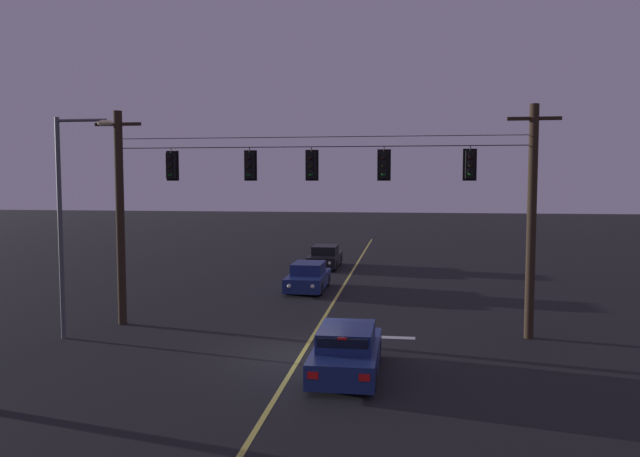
% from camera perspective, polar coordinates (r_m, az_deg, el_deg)
% --- Properties ---
extents(ground_plane, '(180.00, 180.00, 0.00)m').
position_cam_1_polar(ground_plane, '(19.72, -1.80, -11.75)').
color(ground_plane, black).
extents(lane_centre_stripe, '(0.14, 60.00, 0.01)m').
position_cam_1_polar(lane_centre_stripe, '(28.71, 1.41, -6.61)').
color(lane_centre_stripe, '#D1C64C').
rests_on(lane_centre_stripe, ground).
extents(stop_bar_paint, '(3.40, 0.36, 0.01)m').
position_cam_1_polar(stop_bar_paint, '(22.13, 4.36, -9.96)').
color(stop_bar_paint, silver).
rests_on(stop_bar_paint, ground).
extents(signal_span_assembly, '(16.87, 0.32, 8.13)m').
position_cam_1_polar(signal_span_assembly, '(22.27, -0.36, 1.13)').
color(signal_span_assembly, '#2D2116').
rests_on(signal_span_assembly, ground).
extents(traffic_light_leftmost, '(0.48, 0.41, 1.22)m').
position_cam_1_polar(traffic_light_leftmost, '(23.65, -13.66, 5.69)').
color(traffic_light_leftmost, black).
extents(traffic_light_left_inner, '(0.48, 0.41, 1.22)m').
position_cam_1_polar(traffic_light_left_inner, '(22.72, -6.56, 5.85)').
color(traffic_light_left_inner, black).
extents(traffic_light_centre, '(0.48, 0.41, 1.22)m').
position_cam_1_polar(traffic_light_centre, '(22.25, -0.81, 5.91)').
color(traffic_light_centre, black).
extents(traffic_light_right_inner, '(0.48, 0.41, 1.22)m').
position_cam_1_polar(traffic_light_right_inner, '(22.00, 5.95, 5.90)').
color(traffic_light_right_inner, black).
extents(traffic_light_rightmost, '(0.48, 0.41, 1.22)m').
position_cam_1_polar(traffic_light_rightmost, '(22.09, 13.76, 5.79)').
color(traffic_light_rightmost, black).
extents(car_waiting_near_lane, '(1.80, 4.33, 1.39)m').
position_cam_1_polar(car_waiting_near_lane, '(17.84, 2.50, -11.35)').
color(car_waiting_near_lane, navy).
rests_on(car_waiting_near_lane, ground).
extents(car_oncoming_lead, '(1.80, 4.42, 1.39)m').
position_cam_1_polar(car_oncoming_lead, '(31.10, -1.11, -4.55)').
color(car_oncoming_lead, navy).
rests_on(car_oncoming_lead, ground).
extents(car_oncoming_trailing, '(1.80, 4.42, 1.39)m').
position_cam_1_polar(car_oncoming_trailing, '(39.25, 0.48, -2.68)').
color(car_oncoming_trailing, black).
rests_on(car_oncoming_trailing, ground).
extents(street_lamp_corner, '(2.11, 0.30, 7.67)m').
position_cam_1_polar(street_lamp_corner, '(22.81, -22.32, 1.92)').
color(street_lamp_corner, '#4C4F54').
rests_on(street_lamp_corner, ground).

